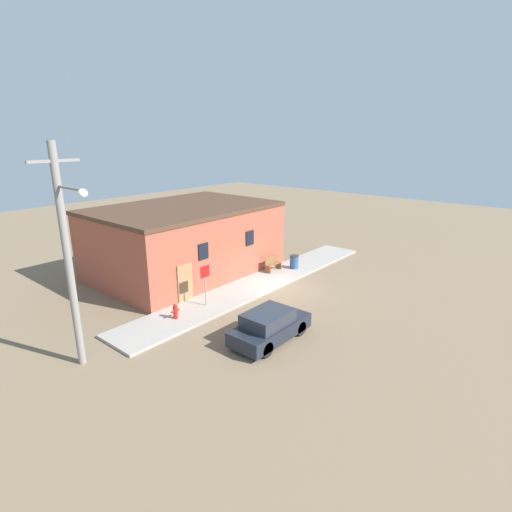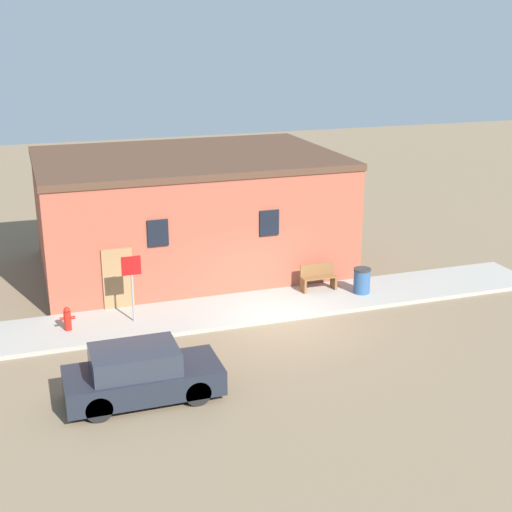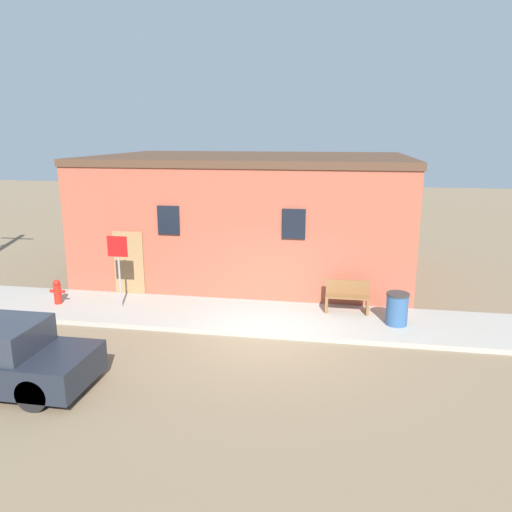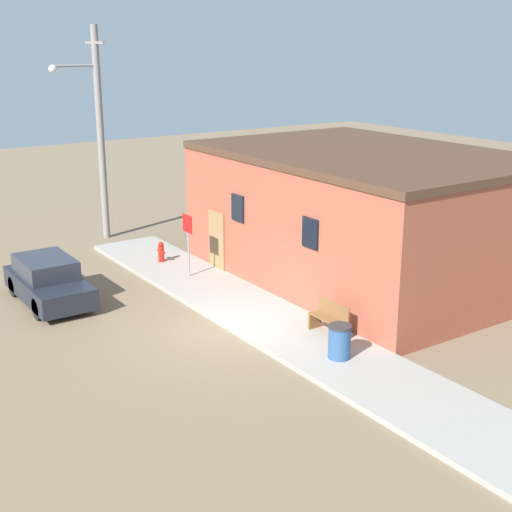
% 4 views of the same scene
% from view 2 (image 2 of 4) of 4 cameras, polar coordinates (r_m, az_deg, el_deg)
% --- Properties ---
extents(ground_plane, '(80.00, 80.00, 0.00)m').
position_cam_2_polar(ground_plane, '(23.14, 2.10, -5.32)').
color(ground_plane, '#7A664C').
extents(sidewalk, '(20.08, 2.65, 0.14)m').
position_cam_2_polar(sidewalk, '(24.26, 0.99, -3.99)').
color(sidewalk, '#9E998E').
rests_on(sidewalk, ground).
extents(brick_building, '(11.28, 7.90, 4.45)m').
position_cam_2_polar(brick_building, '(27.95, -5.45, 3.58)').
color(brick_building, '#9E4C38').
rests_on(brick_building, ground).
extents(fire_hydrant, '(0.47, 0.23, 0.76)m').
position_cam_2_polar(fire_hydrant, '(22.84, -14.85, -4.86)').
color(fire_hydrant, red).
rests_on(fire_hydrant, sidewalk).
extents(stop_sign, '(0.61, 0.06, 2.18)m').
position_cam_2_polar(stop_sign, '(22.64, -9.92, -1.64)').
color(stop_sign, gray).
rests_on(stop_sign, sidewalk).
extents(bench, '(1.25, 0.44, 0.93)m').
position_cam_2_polar(bench, '(25.45, 4.99, -1.75)').
color(bench, brown).
rests_on(bench, sidewalk).
extents(trash_bin, '(0.61, 0.61, 0.90)m').
position_cam_2_polar(trash_bin, '(25.33, 8.47, -1.96)').
color(trash_bin, '#2D517F').
rests_on(trash_bin, sidewalk).
extents(parked_car, '(3.97, 1.74, 1.43)m').
position_cam_2_polar(parked_car, '(18.63, -9.19, -9.35)').
color(parked_car, black).
rests_on(parked_car, ground).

